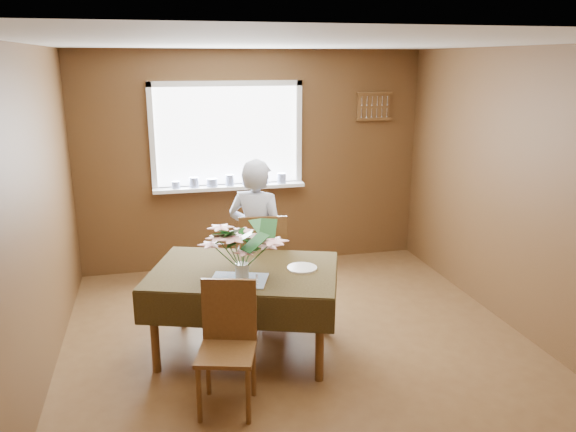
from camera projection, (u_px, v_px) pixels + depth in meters
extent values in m
plane|color=brown|center=(303.00, 353.00, 4.73)|extent=(4.50, 4.50, 0.00)
plane|color=white|center=(306.00, 43.00, 4.05)|extent=(4.50, 4.50, 0.00)
plane|color=brown|center=(254.00, 161.00, 6.50)|extent=(4.00, 0.00, 4.00)
plane|color=brown|center=(449.00, 349.00, 2.28)|extent=(4.00, 0.00, 4.00)
plane|color=brown|center=(30.00, 227.00, 3.94)|extent=(0.00, 4.50, 4.50)
plane|color=brown|center=(528.00, 196.00, 4.84)|extent=(0.00, 4.50, 4.50)
cube|color=white|center=(227.00, 136.00, 6.33)|extent=(1.60, 0.01, 1.10)
cube|color=white|center=(226.00, 83.00, 6.16)|extent=(1.72, 0.06, 0.06)
cube|color=white|center=(229.00, 186.00, 6.48)|extent=(1.72, 0.06, 0.06)
cube|color=white|center=(152.00, 139.00, 6.13)|extent=(0.06, 0.06, 1.22)
cube|color=white|center=(299.00, 134.00, 6.51)|extent=(0.06, 0.06, 1.22)
cube|color=white|center=(230.00, 187.00, 6.41)|extent=(1.72, 0.20, 0.04)
cylinder|color=white|center=(176.00, 185.00, 6.24)|extent=(0.09, 0.09, 0.08)
cylinder|color=white|center=(194.00, 182.00, 6.28)|extent=(0.11, 0.11, 0.12)
cylinder|color=white|center=(212.00, 183.00, 6.33)|extent=(0.12, 0.12, 0.09)
cylinder|color=white|center=(230.00, 180.00, 6.37)|extent=(0.10, 0.10, 0.13)
cylinder|color=white|center=(247.00, 180.00, 6.41)|extent=(0.11, 0.11, 0.10)
cylinder|color=white|center=(264.00, 180.00, 6.46)|extent=(0.09, 0.09, 0.08)
cylinder|color=white|center=(281.00, 178.00, 6.50)|extent=(0.11, 0.11, 0.12)
cube|color=brown|center=(374.00, 106.00, 6.64)|extent=(0.40, 0.03, 0.30)
cube|color=brown|center=(375.00, 93.00, 6.58)|extent=(0.44, 0.04, 0.03)
cube|color=brown|center=(374.00, 119.00, 6.67)|extent=(0.44, 0.04, 0.03)
cylinder|color=brown|center=(155.00, 332.00, 4.36)|extent=(0.07, 0.07, 0.68)
cylinder|color=brown|center=(320.00, 340.00, 4.24)|extent=(0.07, 0.07, 0.68)
cylinder|color=brown|center=(183.00, 291.00, 5.14)|extent=(0.07, 0.07, 0.68)
cylinder|color=brown|center=(324.00, 297.00, 5.01)|extent=(0.07, 0.07, 0.68)
cube|color=brown|center=(244.00, 273.00, 4.59)|extent=(1.68, 1.38, 0.04)
cube|color=black|center=(244.00, 270.00, 4.58)|extent=(1.75, 1.45, 0.01)
cube|color=black|center=(232.00, 313.00, 4.13)|extent=(1.42, 0.51, 0.27)
cube|color=black|center=(254.00, 264.00, 5.11)|extent=(1.42, 0.51, 0.27)
cube|color=black|center=(156.00, 282.00, 4.69)|extent=(0.35, 0.96, 0.27)
cube|color=black|center=(335.00, 289.00, 4.55)|extent=(0.35, 0.96, 0.27)
cube|color=#49A0D0|center=(239.00, 280.00, 4.35)|extent=(0.51, 0.44, 0.01)
cylinder|color=brown|center=(279.00, 281.00, 5.65)|extent=(0.04, 0.04, 0.47)
cylinder|color=brown|center=(242.00, 282.00, 5.61)|extent=(0.04, 0.04, 0.47)
cylinder|color=brown|center=(283.00, 296.00, 5.30)|extent=(0.04, 0.04, 0.47)
cylinder|color=brown|center=(244.00, 298.00, 5.25)|extent=(0.04, 0.04, 0.47)
cube|color=brown|center=(262.00, 265.00, 5.39)|extent=(0.49, 0.49, 0.03)
cube|color=brown|center=(263.00, 244.00, 5.12)|extent=(0.44, 0.08, 0.52)
cylinder|color=brown|center=(199.00, 395.00, 3.77)|extent=(0.04, 0.04, 0.42)
cylinder|color=brown|center=(248.00, 396.00, 3.76)|extent=(0.04, 0.04, 0.42)
cylinder|color=brown|center=(208.00, 369.00, 4.09)|extent=(0.04, 0.04, 0.42)
cylinder|color=brown|center=(253.00, 370.00, 4.08)|extent=(0.04, 0.04, 0.42)
cube|color=brown|center=(226.00, 353.00, 3.86)|extent=(0.48, 0.48, 0.03)
cube|color=brown|center=(229.00, 309.00, 3.97)|extent=(0.38, 0.14, 0.46)
imported|color=white|center=(257.00, 239.00, 5.24)|extent=(0.67, 0.62, 1.53)
cylinder|color=white|center=(242.00, 272.00, 4.35)|extent=(0.11, 0.11, 0.14)
cylinder|color=#33662D|center=(242.00, 259.00, 4.32)|extent=(0.06, 0.06, 0.10)
cylinder|color=white|center=(302.00, 268.00, 4.59)|extent=(0.29, 0.29, 0.01)
cube|color=silver|center=(257.00, 279.00, 4.35)|extent=(0.06, 0.20, 0.00)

